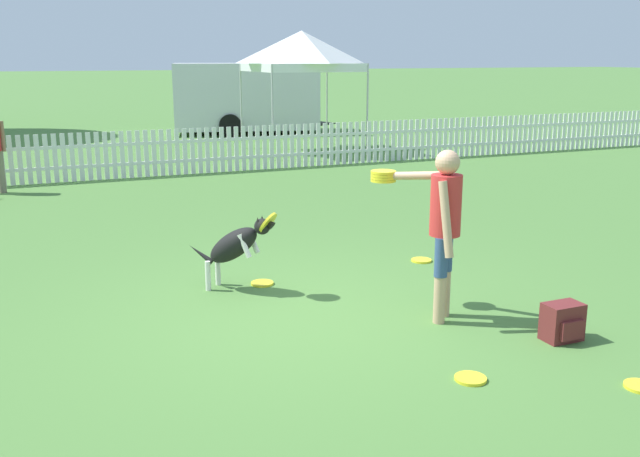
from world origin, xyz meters
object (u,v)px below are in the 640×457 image
(equipment_trailer, at_px, (246,96))
(leaping_dog, at_px, (236,244))
(canopy_tent_main, at_px, (302,51))
(frisbee_far_scatter, at_px, (262,283))
(backpack_on_grass, at_px, (563,322))
(handler_person, at_px, (440,214))
(frisbee_near_dog, at_px, (421,260))
(frisbee_near_handler, at_px, (470,379))

(equipment_trailer, bearing_deg, leaping_dog, -93.58)
(leaping_dog, bearing_deg, canopy_tent_main, -159.78)
(frisbee_far_scatter, distance_m, equipment_trailer, 15.65)
(equipment_trailer, bearing_deg, backpack_on_grass, -84.41)
(handler_person, height_order, leaping_dog, handler_person)
(frisbee_near_dog, bearing_deg, handler_person, -117.10)
(leaping_dog, height_order, canopy_tent_main, canopy_tent_main)
(frisbee_near_dog, bearing_deg, backpack_on_grass, -93.40)
(leaping_dog, height_order, frisbee_far_scatter, leaping_dog)
(frisbee_near_dog, xyz_separation_m, canopy_tent_main, (2.42, 9.84, 2.48))
(handler_person, height_order, equipment_trailer, equipment_trailer)
(backpack_on_grass, bearing_deg, canopy_tent_main, 78.30)
(handler_person, distance_m, backpack_on_grass, 1.41)
(handler_person, xyz_separation_m, frisbee_near_handler, (-0.47, -1.23, -0.98))
(canopy_tent_main, bearing_deg, frisbee_far_scatter, -114.11)
(equipment_trailer, bearing_deg, frisbee_far_scatter, -92.61)
(handler_person, distance_m, equipment_trailer, 16.86)
(backpack_on_grass, bearing_deg, leaping_dog, 132.58)
(frisbee_far_scatter, bearing_deg, handler_person, -53.64)
(leaping_dog, bearing_deg, equipment_trailer, -152.30)
(frisbee_far_scatter, bearing_deg, canopy_tent_main, 65.89)
(canopy_tent_main, height_order, equipment_trailer, canopy_tent_main)
(frisbee_far_scatter, xyz_separation_m, canopy_tent_main, (4.44, 9.93, 2.48))
(frisbee_near_dog, relative_size, frisbee_far_scatter, 1.00)
(frisbee_near_dog, distance_m, frisbee_far_scatter, 2.03)
(backpack_on_grass, bearing_deg, frisbee_near_dog, 86.60)
(handler_person, distance_m, frisbee_near_handler, 1.64)
(frisbee_near_dog, relative_size, equipment_trailer, 0.05)
(backpack_on_grass, xyz_separation_m, equipment_trailer, (2.67, 17.41, 0.99))
(leaping_dog, distance_m, equipment_trailer, 15.81)
(handler_person, distance_m, leaping_dog, 2.15)
(leaping_dog, xyz_separation_m, frisbee_near_dog, (2.34, 0.19, -0.49))
(leaping_dog, height_order, equipment_trailer, equipment_trailer)
(leaping_dog, relative_size, backpack_on_grass, 2.63)
(handler_person, xyz_separation_m, equipment_trailer, (3.37, 16.52, 0.16))
(frisbee_near_handler, xyz_separation_m, frisbee_near_dog, (1.33, 2.91, 0.00))
(frisbee_near_handler, bearing_deg, frisbee_far_scatter, 103.90)
(frisbee_far_scatter, bearing_deg, equipment_trailer, 73.09)
(frisbee_near_dog, distance_m, equipment_trailer, 15.10)
(backpack_on_grass, height_order, equipment_trailer, equipment_trailer)
(frisbee_far_scatter, bearing_deg, frisbee_near_handler, -76.10)
(leaping_dog, xyz_separation_m, canopy_tent_main, (4.75, 10.03, 1.99))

